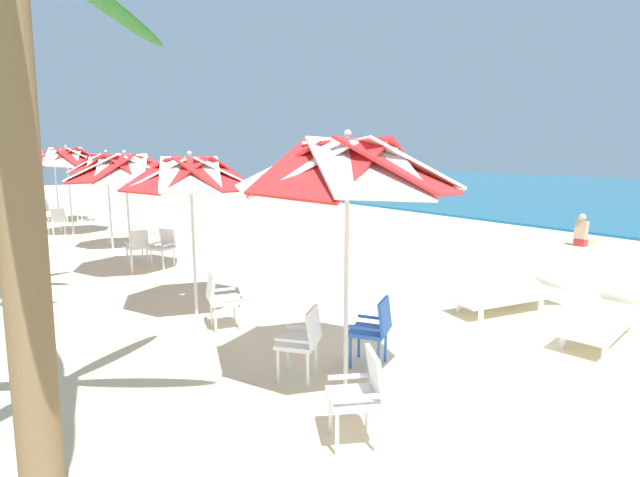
% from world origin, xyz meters
% --- Properties ---
extents(ground_plane, '(80.00, 80.00, 0.00)m').
position_xyz_m(ground_plane, '(0.00, 0.00, 0.00)').
color(ground_plane, beige).
extents(beach_umbrella_0, '(2.44, 2.44, 2.85)m').
position_xyz_m(beach_umbrella_0, '(-0.02, -2.68, 2.46)').
color(beach_umbrella_0, silver).
rests_on(beach_umbrella_0, ground).
extents(plastic_chair_0, '(0.62, 0.61, 0.87)m').
position_xyz_m(plastic_chair_0, '(-0.26, -2.02, 0.50)').
color(plastic_chair_0, blue).
rests_on(plastic_chair_0, ground).
extents(plastic_chair_1, '(0.60, 0.62, 0.87)m').
position_xyz_m(plastic_chair_1, '(0.85, -3.24, 0.50)').
color(plastic_chair_1, white).
rests_on(plastic_chair_1, ground).
extents(plastic_chair_2, '(0.63, 0.63, 0.87)m').
position_xyz_m(plastic_chair_2, '(-0.49, -2.93, 0.50)').
color(plastic_chair_2, white).
rests_on(plastic_chair_2, ground).
extents(beach_umbrella_1, '(2.21, 2.21, 2.64)m').
position_xyz_m(beach_umbrella_1, '(-3.43, -2.99, 2.26)').
color(beach_umbrella_1, silver).
rests_on(beach_umbrella_1, ground).
extents(plastic_chair_3, '(0.54, 0.57, 0.87)m').
position_xyz_m(plastic_chair_3, '(-2.58, -2.96, 0.50)').
color(plastic_chair_3, white).
rests_on(plastic_chair_3, ground).
extents(beach_umbrella_2, '(2.42, 2.42, 2.66)m').
position_xyz_m(beach_umbrella_2, '(-6.78, -3.03, 2.27)').
color(beach_umbrella_2, silver).
rests_on(beach_umbrella_2, ground).
extents(plastic_chair_4, '(0.60, 0.61, 0.87)m').
position_xyz_m(plastic_chair_4, '(-7.06, -2.20, 0.50)').
color(plastic_chair_4, white).
rests_on(plastic_chair_4, ground).
extents(plastic_chair_5, '(0.47, 0.44, 0.87)m').
position_xyz_m(plastic_chair_5, '(-7.47, -2.67, 0.50)').
color(plastic_chair_5, white).
rests_on(plastic_chair_5, ground).
extents(beach_umbrella_3, '(1.96, 1.96, 2.67)m').
position_xyz_m(beach_umbrella_3, '(-9.92, -2.61, 2.28)').
color(beach_umbrella_3, silver).
rests_on(beach_umbrella_3, ground).
extents(plastic_chair_6, '(0.63, 0.62, 0.87)m').
position_xyz_m(plastic_chair_6, '(-9.46, -1.73, 0.50)').
color(plastic_chair_6, white).
rests_on(plastic_chair_6, ground).
extents(beach_umbrella_4, '(2.35, 2.35, 2.83)m').
position_xyz_m(beach_umbrella_4, '(-13.19, -2.97, 2.43)').
color(beach_umbrella_4, silver).
rests_on(beach_umbrella_4, ground).
extents(plastic_chair_7, '(0.54, 0.52, 0.87)m').
position_xyz_m(plastic_chair_7, '(-13.38, -3.38, 0.50)').
color(plastic_chair_7, white).
rests_on(plastic_chair_7, ground).
extents(beach_umbrella_5, '(2.09, 2.09, 2.73)m').
position_xyz_m(beach_umbrella_5, '(-16.56, -2.80, 2.38)').
color(beach_umbrella_5, silver).
rests_on(beach_umbrella_5, ground).
extents(plastic_chair_8, '(0.56, 0.58, 0.87)m').
position_xyz_m(plastic_chair_8, '(-16.93, -3.29, 0.50)').
color(plastic_chair_8, white).
rests_on(plastic_chair_8, ground).
extents(plastic_chair_9, '(0.51, 0.54, 0.87)m').
position_xyz_m(plastic_chair_9, '(-16.28, -2.48, 0.50)').
color(plastic_chair_9, white).
rests_on(plastic_chair_9, ground).
extents(plastic_chair_10, '(0.63, 0.63, 0.87)m').
position_xyz_m(plastic_chair_10, '(-16.32, -1.77, 0.50)').
color(plastic_chair_10, white).
rests_on(plastic_chair_10, ground).
extents(sun_lounger_0, '(0.92, 2.21, 0.62)m').
position_xyz_m(sun_lounger_0, '(1.02, 1.26, 0.28)').
color(sun_lounger_0, white).
rests_on(sun_lounger_0, ground).
extents(sun_lounger_1, '(1.10, 2.23, 0.62)m').
position_xyz_m(sun_lounger_1, '(-0.46, 1.29, 0.28)').
color(sun_lounger_1, white).
rests_on(sun_lounger_1, ground).
extents(palm_tree_0, '(3.28, 2.65, 4.14)m').
position_xyz_m(palm_tree_0, '(-0.09, -5.59, 2.62)').
color(palm_tree_0, brown).
rests_on(palm_tree_0, ground).
extents(beachgoer_seated, '(0.30, 0.93, 0.92)m').
position_xyz_m(beachgoer_seated, '(-2.46, 8.18, 0.29)').
color(beachgoer_seated, red).
rests_on(beachgoer_seated, ground).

